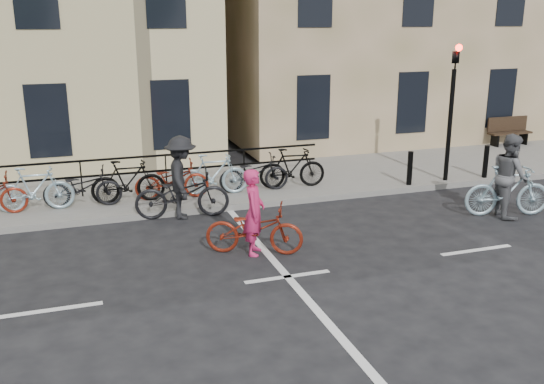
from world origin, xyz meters
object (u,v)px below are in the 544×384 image
object	(u,v)px
bench	(509,130)
cyclist_pink	(254,225)
traffic_light	(452,96)
cyclist_grey	(509,183)
cyclist_dark	(182,186)

from	to	relation	value
bench	cyclist_pink	xyz separation A→B (m)	(-11.23, -6.46, -0.08)
traffic_light	cyclist_grey	xyz separation A→B (m)	(-0.19, -2.71, -1.67)
cyclist_dark	cyclist_grey	bearing A→B (deg)	-99.82
cyclist_pink	cyclist_grey	xyz separation A→B (m)	(6.24, 0.35, 0.19)
traffic_light	cyclist_grey	size ratio (longest dim) A/B	1.87
cyclist_pink	cyclist_grey	world-z (taller)	cyclist_grey
cyclist_dark	bench	bearing A→B (deg)	-64.70
cyclist_pink	cyclist_dark	distance (m)	2.79
traffic_light	bench	distance (m)	6.14
bench	cyclist_pink	bearing A→B (deg)	-150.09
bench	cyclist_grey	size ratio (longest dim) A/B	0.77
cyclist_grey	cyclist_dark	bearing A→B (deg)	87.75
cyclist_pink	bench	bearing A→B (deg)	-36.26
bench	cyclist_dark	size ratio (longest dim) A/B	0.72
cyclist_pink	cyclist_dark	xyz separation A→B (m)	(-0.92, 2.63, 0.16)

